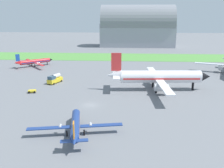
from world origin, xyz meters
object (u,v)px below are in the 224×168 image
at_px(airplane_foreground_turboprop, 75,125).
at_px(fuel_truck_near_gate, 55,79).
at_px(airplane_taxiing_turboprop, 34,61).
at_px(baggage_cart_by_runway, 32,91).
at_px(airplane_midfield_jet, 158,77).

distance_m(airplane_foreground_turboprop, fuel_truck_near_gate, 42.94).
xyz_separation_m(airplane_foreground_turboprop, fuel_truck_near_gate, (-16.21, 39.76, -0.60)).
bearing_deg(airplane_taxiing_turboprop, baggage_cart_by_runway, -111.29).
bearing_deg(baggage_cart_by_runway, airplane_foreground_turboprop, 113.89).
bearing_deg(baggage_cart_by_runway, fuel_truck_near_gate, -120.25).
bearing_deg(airplane_taxiing_turboprop, fuel_truck_near_gate, -98.34).
distance_m(airplane_midfield_jet, fuel_truck_near_gate, 37.97).
bearing_deg(airplane_foreground_turboprop, airplane_taxiing_turboprop, 16.47).
relative_size(airplane_foreground_turboprop, baggage_cart_by_runway, 7.32).
xyz_separation_m(airplane_taxiing_turboprop, baggage_cart_by_runway, (14.92, -41.55, -1.90)).
relative_size(airplane_midfield_jet, fuel_truck_near_gate, 5.14).
xyz_separation_m(airplane_taxiing_turboprop, fuel_truck_near_gate, (18.87, -29.39, -0.89)).
relative_size(airplane_midfield_jet, baggage_cart_by_runway, 13.21).
distance_m(airplane_taxiing_turboprop, airplane_foreground_turboprop, 77.54).
bearing_deg(airplane_midfield_jet, airplane_foreground_turboprop, -126.44).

